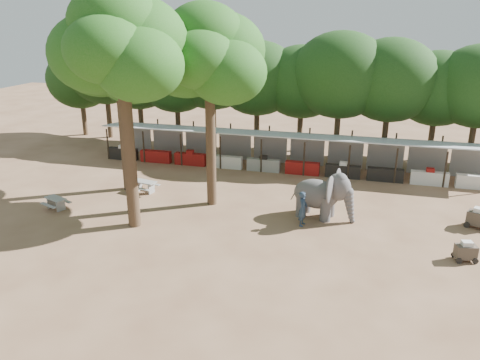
% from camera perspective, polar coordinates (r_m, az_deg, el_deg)
% --- Properties ---
extents(ground, '(100.00, 100.00, 0.00)m').
position_cam_1_polar(ground, '(21.93, -0.92, -9.35)').
color(ground, brown).
rests_on(ground, ground).
extents(vendor_stalls, '(28.00, 2.99, 2.80)m').
position_cam_1_polar(vendor_stalls, '(34.07, 5.54, 3.28)').
color(vendor_stalls, '#AAADB2').
rests_on(vendor_stalls, ground).
extents(yard_tree_left, '(7.10, 6.90, 11.02)m').
position_cam_1_polar(yard_tree_left, '(29.59, -14.69, 14.19)').
color(yard_tree_left, '#332316').
rests_on(yard_tree_left, ground).
extents(yard_tree_center, '(7.10, 6.90, 12.04)m').
position_cam_1_polar(yard_tree_center, '(23.71, -14.43, 15.55)').
color(yard_tree_center, '#332316').
rests_on(yard_tree_center, ground).
extents(yard_tree_back, '(7.10, 6.90, 11.36)m').
position_cam_1_polar(yard_tree_back, '(26.18, -3.96, 14.92)').
color(yard_tree_back, '#332316').
rests_on(yard_tree_back, ground).
extents(backdrop_trees, '(46.46, 5.95, 8.33)m').
position_cam_1_polar(backdrop_trees, '(38.20, 7.12, 11.59)').
color(backdrop_trees, '#332316').
rests_on(backdrop_trees, ground).
extents(elephant, '(3.63, 2.70, 2.71)m').
position_cam_1_polar(elephant, '(25.90, 10.14, -1.74)').
color(elephant, '#444141').
rests_on(elephant, ground).
extents(handler, '(0.54, 0.74, 1.90)m').
position_cam_1_polar(handler, '(24.91, 7.66, -3.48)').
color(handler, '#26384C').
rests_on(handler, ground).
extents(picnic_table_near, '(1.71, 1.63, 0.68)m').
position_cam_1_polar(picnic_table_near, '(28.97, -21.53, -2.48)').
color(picnic_table_near, gray).
rests_on(picnic_table_near, ground).
extents(picnic_table_far, '(1.68, 1.57, 0.73)m').
position_cam_1_polar(picnic_table_far, '(30.11, -11.52, -0.60)').
color(picnic_table_far, gray).
rests_on(picnic_table_far, ground).
extents(cart_front, '(1.11, 0.85, 0.97)m').
position_cam_1_polar(cart_front, '(23.72, 25.81, -7.81)').
color(cart_front, '#3A3027').
rests_on(cart_front, ground).
extents(cart_back, '(1.34, 1.15, 1.11)m').
position_cam_1_polar(cart_back, '(27.55, 27.02, -4.15)').
color(cart_back, '#3A3027').
rests_on(cart_back, ground).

